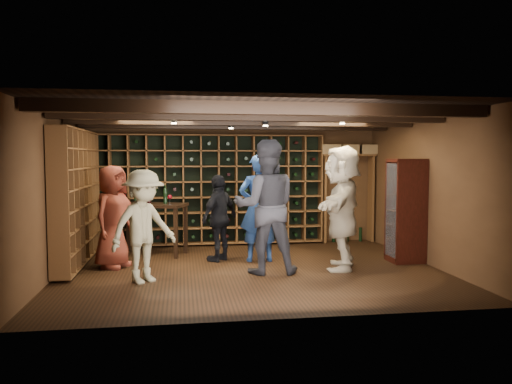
{
  "coord_description": "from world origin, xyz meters",
  "views": [
    {
      "loc": [
        -1.09,
        -7.85,
        1.81
      ],
      "look_at": [
        0.11,
        0.2,
        1.24
      ],
      "focal_mm": 35.0,
      "sensor_mm": 36.0,
      "label": 1
    }
  ],
  "objects": [
    {
      "name": "guest_khaki",
      "position": [
        -1.64,
        -0.59,
        0.81
      ],
      "size": [
        1.2,
        1.12,
        1.63
      ],
      "primitive_type": "imported",
      "rotation": [
        0.0,
        0.0,
        0.66
      ],
      "color": "gray",
      "rests_on": "ground"
    },
    {
      "name": "wine_rack_left",
      "position": [
        -2.83,
        0.82,
        1.15
      ],
      "size": [
        0.3,
        2.65,
        2.2
      ],
      "color": "brown",
      "rests_on": "ground"
    },
    {
      "name": "guest_red_floral",
      "position": [
        -2.21,
        0.48,
        0.84
      ],
      "size": [
        0.85,
        0.97,
        1.67
      ],
      "primitive_type": "imported",
      "rotation": [
        0.0,
        0.0,
        1.1
      ],
      "color": "maroon",
      "rests_on": "ground"
    },
    {
      "name": "guest_beige",
      "position": [
        1.46,
        -0.14,
        1.0
      ],
      "size": [
        1.24,
        1.93,
        1.99
      ],
      "primitive_type": "imported",
      "rotation": [
        0.0,
        0.0,
        4.33
      ],
      "color": "tan",
      "rests_on": "ground"
    },
    {
      "name": "man_grey_suit",
      "position": [
        0.19,
        -0.27,
        1.04
      ],
      "size": [
        1.07,
        0.86,
        2.08
      ],
      "primitive_type": "imported",
      "rotation": [
        0.0,
        0.0,
        3.06
      ],
      "color": "black",
      "rests_on": "ground"
    },
    {
      "name": "man_blue_shirt",
      "position": [
        0.22,
        0.62,
        0.93
      ],
      "size": [
        0.68,
        0.45,
        1.86
      ],
      "primitive_type": "imported",
      "rotation": [
        0.0,
        0.0,
        3.14
      ],
      "color": "navy",
      "rests_on": "ground"
    },
    {
      "name": "guest_woman_black",
      "position": [
        -0.45,
        0.75,
        0.75
      ],
      "size": [
        0.86,
        0.9,
        1.5
      ],
      "primitive_type": "imported",
      "rotation": [
        0.0,
        0.0,
        3.97
      ],
      "color": "black",
      "rests_on": "ground"
    },
    {
      "name": "tasting_table",
      "position": [
        -1.67,
        1.49,
        0.83
      ],
      "size": [
        1.4,
        1.02,
        1.23
      ],
      "rotation": [
        0.0,
        0.0,
        -0.34
      ],
      "color": "black",
      "rests_on": "ground"
    },
    {
      "name": "ground",
      "position": [
        0.0,
        0.0,
        0.0
      ],
      "size": [
        6.0,
        6.0,
        0.0
      ],
      "primitive_type": "plane",
      "color": "black",
      "rests_on": "ground"
    },
    {
      "name": "wine_rack_back",
      "position": [
        -0.52,
        2.33,
        1.15
      ],
      "size": [
        4.65,
        0.3,
        2.2
      ],
      "color": "brown",
      "rests_on": "ground"
    },
    {
      "name": "crate_shelf",
      "position": [
        2.41,
        2.32,
        1.57
      ],
      "size": [
        1.2,
        0.32,
        2.07
      ],
      "color": "brown",
      "rests_on": "ground"
    },
    {
      "name": "room_shell",
      "position": [
        0.0,
        0.05,
        2.42
      ],
      "size": [
        6.0,
        6.0,
        6.0
      ],
      "color": "#4E311A",
      "rests_on": "ground"
    },
    {
      "name": "display_cabinet",
      "position": [
        2.71,
        0.2,
        0.86
      ],
      "size": [
        0.55,
        0.5,
        1.75
      ],
      "color": "black",
      "rests_on": "ground"
    }
  ]
}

